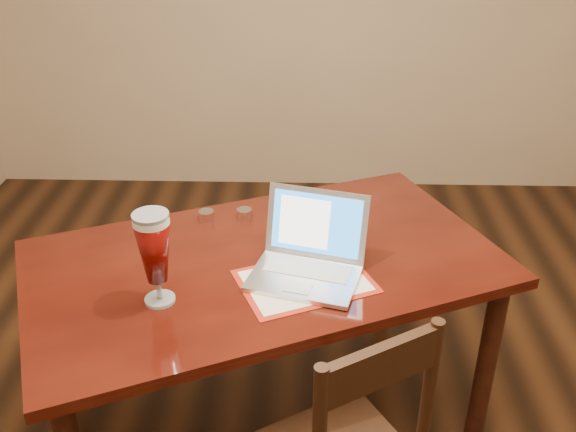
{
  "coord_description": "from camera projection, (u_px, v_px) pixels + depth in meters",
  "views": [
    {
      "loc": [
        -0.05,
        -1.71,
        2.02
      ],
      "look_at": [
        -0.1,
        0.25,
        0.95
      ],
      "focal_mm": 40.0,
      "sensor_mm": 36.0,
      "label": 1
    }
  ],
  "objects": [
    {
      "name": "dining_table",
      "position": [
        263.0,
        279.0,
        2.33
      ],
      "size": [
        1.9,
        1.53,
        1.1
      ],
      "rotation": [
        0.0,
        0.0,
        0.41
      ],
      "color": "#431109",
      "rests_on": "ground"
    }
  ]
}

